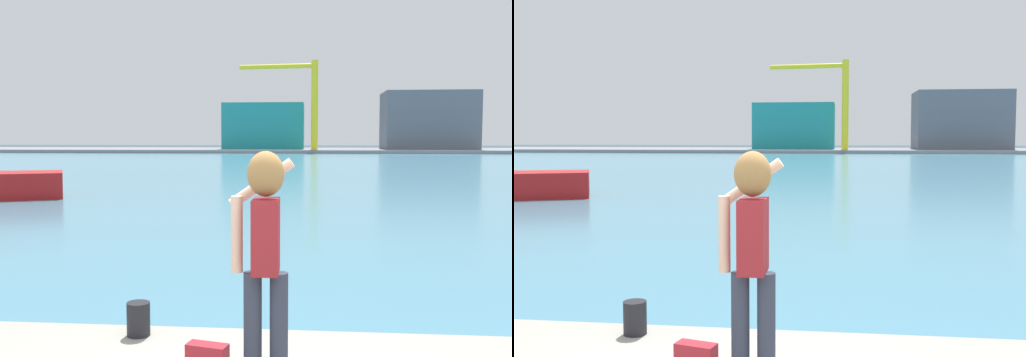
{
  "view_description": "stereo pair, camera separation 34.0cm",
  "coord_description": "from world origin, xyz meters",
  "views": [
    {
      "loc": [
        0.34,
        -3.52,
        2.54
      ],
      "look_at": [
        -0.65,
        7.2,
        1.77
      ],
      "focal_mm": 41.37,
      "sensor_mm": 36.0,
      "label": 1
    },
    {
      "loc": [
        0.68,
        -3.48,
        2.54
      ],
      "look_at": [
        -0.65,
        7.2,
        1.77
      ],
      "focal_mm": 41.37,
      "sensor_mm": 36.0,
      "label": 2
    }
  ],
  "objects": [
    {
      "name": "harbor_bollard",
      "position": [
        -1.24,
        1.72,
        0.85
      ],
      "size": [
        0.22,
        0.22,
        0.31
      ],
      "primitive_type": "cylinder",
      "color": "black",
      "rests_on": "quay_promenade"
    },
    {
      "name": "person_photographer",
      "position": [
        0.0,
        0.86,
        1.76
      ],
      "size": [
        0.52,
        0.55,
        1.74
      ],
      "rotation": [
        0.0,
        0.0,
        1.58
      ],
      "color": "#2D3342",
      "rests_on": "quay_promenade"
    },
    {
      "name": "far_shore_dock",
      "position": [
        0.0,
        92.0,
        0.25
      ],
      "size": [
        140.0,
        20.0,
        0.51
      ],
      "primitive_type": "cube",
      "color": "gray",
      "rests_on": "ground_plane"
    },
    {
      "name": "warehouse_right",
      "position": [
        18.65,
        91.22,
        4.97
      ],
      "size": [
        13.89,
        9.62,
        8.92
      ],
      "primitive_type": "cube",
      "color": "slate",
      "rests_on": "far_shore_dock"
    },
    {
      "name": "port_crane",
      "position": [
        -0.76,
        84.56,
        8.82
      ],
      "size": [
        11.8,
        2.23,
        13.18
      ],
      "color": "yellow",
      "rests_on": "far_shore_dock"
    },
    {
      "name": "ground_plane",
      "position": [
        0.0,
        50.0,
        0.0
      ],
      "size": [
        220.0,
        220.0,
        0.0
      ],
      "primitive_type": "plane",
      "color": "#334751"
    },
    {
      "name": "harbor_water",
      "position": [
        0.0,
        52.0,
        0.01
      ],
      "size": [
        140.0,
        100.0,
        0.02
      ],
      "primitive_type": "cube",
      "color": "teal",
      "rests_on": "ground_plane"
    },
    {
      "name": "warehouse_left",
      "position": [
        -7.08,
        92.32,
        4.12
      ],
      "size": [
        12.68,
        10.64,
        7.23
      ],
      "primitive_type": "cube",
      "color": "teal",
      "rests_on": "far_shore_dock"
    }
  ]
}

